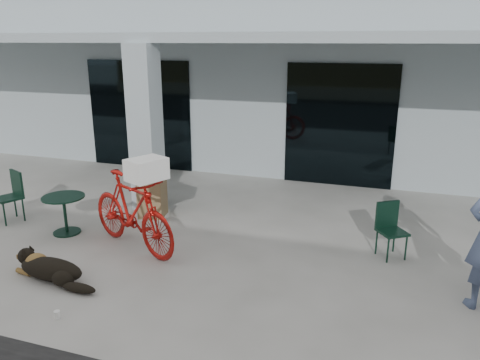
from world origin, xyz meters
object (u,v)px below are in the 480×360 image
(bicycle, at_px, (132,212))
(trash_receptacle, at_px, (152,193))
(dog, at_px, (51,268))
(cafe_chair_near, at_px, (8,197))
(cafe_chair_far_a, at_px, (392,231))
(cafe_table_near, at_px, (65,215))

(bicycle, bearing_deg, trash_receptacle, 41.33)
(dog, xyz_separation_m, cafe_chair_near, (-2.21, 1.58, 0.27))
(bicycle, height_order, trash_receptacle, bicycle)
(cafe_chair_far_a, bearing_deg, cafe_chair_near, 151.00)
(cafe_table_near, bearing_deg, dog, -58.40)
(cafe_table_near, height_order, cafe_chair_far_a, cafe_chair_far_a)
(cafe_table_near, relative_size, trash_receptacle, 0.81)
(bicycle, height_order, dog, bicycle)
(dog, distance_m, cafe_table_near, 1.70)
(cafe_chair_near, relative_size, trash_receptacle, 1.05)
(bicycle, bearing_deg, cafe_table_near, 107.68)
(dog, bearing_deg, bicycle, 77.11)
(dog, bearing_deg, cafe_chair_near, 153.93)
(bicycle, height_order, cafe_table_near, bicycle)
(dog, height_order, cafe_table_near, cafe_table_near)
(bicycle, height_order, cafe_chair_far_a, bicycle)
(cafe_chair_near, bearing_deg, cafe_table_near, 17.35)
(cafe_chair_near, xyz_separation_m, cafe_chair_far_a, (6.59, 0.66, -0.04))
(cafe_table_near, xyz_separation_m, cafe_chair_near, (-1.32, 0.13, 0.13))
(cafe_chair_near, height_order, cafe_chair_far_a, cafe_chair_near)
(cafe_chair_near, relative_size, cafe_chair_far_a, 1.09)
(bicycle, xyz_separation_m, dog, (-0.52, -1.27, -0.43))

